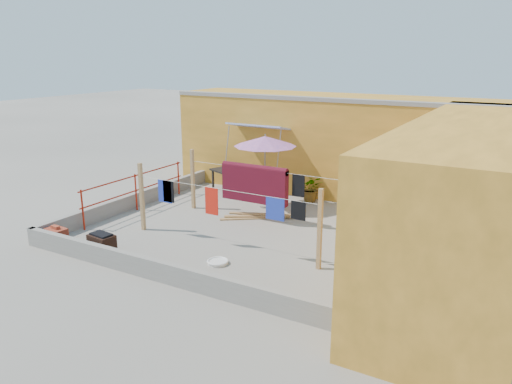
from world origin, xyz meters
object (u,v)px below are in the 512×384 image
(brick_stack, at_px, (56,235))
(water_jug_b, at_px, (369,224))
(white_basin, at_px, (218,262))
(outdoor_table, at_px, (231,173))
(water_jug_a, at_px, (399,242))
(brazier, at_px, (102,245))
(green_hose, at_px, (357,207))
(plant_back_a, at_px, (311,188))
(patio_umbrella, at_px, (265,142))

(brick_stack, relative_size, water_jug_b, 1.69)
(white_basin, bearing_deg, outdoor_table, 119.57)
(water_jug_b, bearing_deg, water_jug_a, -42.17)
(outdoor_table, distance_m, brazier, 6.14)
(green_hose, bearing_deg, outdoor_table, -176.17)
(brazier, bearing_deg, water_jug_a, 33.49)
(water_jug_a, height_order, plant_back_a, plant_back_a)
(outdoor_table, bearing_deg, white_basin, -60.43)
(patio_umbrella, bearing_deg, water_jug_a, -16.68)
(green_hose, bearing_deg, brazier, -121.45)
(outdoor_table, distance_m, water_jug_b, 5.37)
(outdoor_table, distance_m, plant_back_a, 2.81)
(white_basin, bearing_deg, water_jug_b, 59.93)
(patio_umbrella, relative_size, plant_back_a, 2.91)
(patio_umbrella, bearing_deg, green_hose, 26.45)
(patio_umbrella, bearing_deg, white_basin, -74.91)
(brazier, bearing_deg, brick_stack, 180.00)
(patio_umbrella, bearing_deg, brazier, -105.54)
(patio_umbrella, distance_m, white_basin, 4.81)
(outdoor_table, bearing_deg, brazier, -86.60)
(brick_stack, relative_size, green_hose, 1.09)
(outdoor_table, xyz_separation_m, brazier, (0.36, -6.11, -0.39))
(outdoor_table, xyz_separation_m, water_jug_b, (5.17, -1.34, -0.51))
(outdoor_table, xyz_separation_m, plant_back_a, (2.78, 0.29, -0.23))
(water_jug_b, bearing_deg, plant_back_a, 145.74)
(patio_umbrella, relative_size, water_jug_b, 7.67)
(water_jug_a, xyz_separation_m, plant_back_a, (-3.40, 2.55, 0.28))
(brick_stack, distance_m, white_basin, 4.26)
(patio_umbrella, xyz_separation_m, plant_back_a, (0.98, 1.23, -1.58))
(water_jug_a, height_order, green_hose, water_jug_a)
(brick_stack, xyz_separation_m, water_jug_b, (6.39, 4.77, -0.05))
(patio_umbrella, xyz_separation_m, brick_stack, (-3.01, -5.17, -1.81))
(white_basin, height_order, plant_back_a, plant_back_a)
(brick_stack, height_order, brazier, brazier)
(water_jug_a, bearing_deg, outdoor_table, 159.93)
(brazier, relative_size, green_hose, 1.29)
(white_basin, bearing_deg, patio_umbrella, 105.09)
(white_basin, bearing_deg, brazier, -160.31)
(brick_stack, distance_m, brazier, 1.58)
(brazier, xyz_separation_m, white_basin, (2.58, 0.92, -0.22))
(brazier, distance_m, water_jug_b, 6.78)
(white_basin, height_order, water_jug_a, water_jug_a)
(brazier, xyz_separation_m, plant_back_a, (2.42, 6.40, 0.16))
(water_jug_b, relative_size, plant_back_a, 0.38)
(outdoor_table, height_order, white_basin, outdoor_table)
(green_hose, bearing_deg, white_basin, -103.68)
(patio_umbrella, distance_m, outdoor_table, 2.44)
(white_basin, bearing_deg, green_hose, 76.32)
(water_jug_b, distance_m, green_hose, 1.86)
(green_hose, distance_m, plant_back_a, 1.54)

